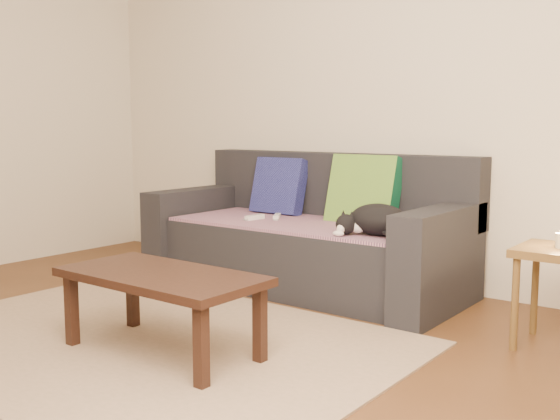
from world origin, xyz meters
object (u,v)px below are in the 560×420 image
(wii_remote_b, at_px, (255,217))
(cat, at_px, (375,220))
(coffee_table, at_px, (162,283))
(sofa, at_px, (308,240))
(wii_remote_a, at_px, (277,217))

(wii_remote_b, bearing_deg, cat, -86.63)
(wii_remote_b, height_order, coffee_table, wii_remote_b)
(sofa, distance_m, wii_remote_a, 0.26)
(sofa, bearing_deg, wii_remote_a, -159.61)
(sofa, height_order, coffee_table, sofa)
(sofa, distance_m, coffee_table, 1.51)
(wii_remote_a, bearing_deg, coffee_table, 165.78)
(cat, relative_size, wii_remote_b, 2.74)
(sofa, relative_size, wii_remote_a, 14.00)
(sofa, distance_m, wii_remote_b, 0.38)
(cat, bearing_deg, wii_remote_a, 166.43)
(sofa, relative_size, cat, 5.10)
(wii_remote_a, distance_m, wii_remote_b, 0.15)
(wii_remote_a, relative_size, wii_remote_b, 1.00)
(cat, xyz_separation_m, coffee_table, (-0.42, -1.24, -0.18))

